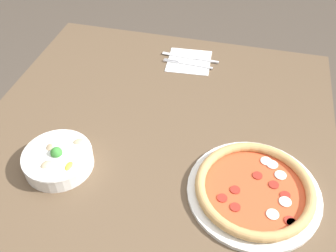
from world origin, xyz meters
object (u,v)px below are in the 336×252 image
Objects in this scene: pizza at (254,189)px; fork at (188,64)px; bowl at (58,158)px; knife at (193,58)px.

pizza is 1.85× the size of fork.
pizza reaches higher than fork.
pizza is 0.53m from bowl.
fork and knife have the same top height.
bowl is 0.65m from knife.
fork is at bearing -24.19° from bowl.
fork is 0.85× the size of knife.
pizza reaches higher than knife.
fork is 0.04m from knife.
knife is (0.04, -0.01, -0.00)m from fork.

